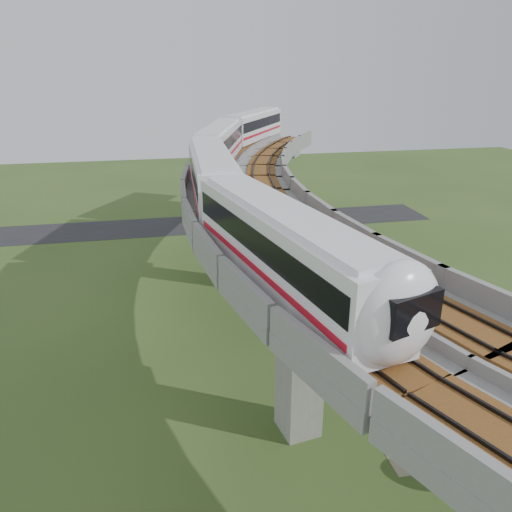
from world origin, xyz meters
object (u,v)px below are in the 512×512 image
(car_red, at_px, (464,304))
(car_dark, at_px, (403,280))
(metro_train, at_px, (240,158))
(car_white, at_px, (455,411))

(car_red, bearing_deg, car_dark, 168.31)
(metro_train, xyz_separation_m, car_dark, (15.10, -2.38, -11.71))
(metro_train, bearing_deg, car_white, -66.16)
(car_white, xyz_separation_m, car_dark, (5.95, 18.32, -0.11))
(metro_train, relative_size, car_white, 15.42)
(car_white, xyz_separation_m, car_red, (8.69, 12.59, -0.07))
(car_white, bearing_deg, car_dark, 70.80)
(metro_train, relative_size, car_dark, 15.80)
(metro_train, height_order, car_dark, metro_train)
(car_dark, bearing_deg, car_red, -149.39)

